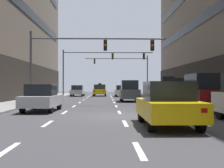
# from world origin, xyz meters

# --- Properties ---
(ground_plane) EXTENTS (120.00, 120.00, 0.00)m
(ground_plane) POSITION_xyz_m (0.00, 0.00, 0.00)
(ground_plane) COLOR #424247
(lane_stripe_l1_s2) EXTENTS (0.16, 2.00, 0.01)m
(lane_stripe_l1_s2) POSITION_xyz_m (-3.12, -8.00, 0.00)
(lane_stripe_l1_s2) COLOR silver
(lane_stripe_l1_s2) RESTS_ON ground
(lane_stripe_l1_s3) EXTENTS (0.16, 2.00, 0.01)m
(lane_stripe_l1_s3) POSITION_xyz_m (-3.12, -3.00, 0.00)
(lane_stripe_l1_s3) COLOR silver
(lane_stripe_l1_s3) RESTS_ON ground
(lane_stripe_l1_s4) EXTENTS (0.16, 2.00, 0.01)m
(lane_stripe_l1_s4) POSITION_xyz_m (-3.12, 2.00, 0.00)
(lane_stripe_l1_s4) COLOR silver
(lane_stripe_l1_s4) RESTS_ON ground
(lane_stripe_l1_s5) EXTENTS (0.16, 2.00, 0.01)m
(lane_stripe_l1_s5) POSITION_xyz_m (-3.12, 7.00, 0.00)
(lane_stripe_l1_s5) COLOR silver
(lane_stripe_l1_s5) RESTS_ON ground
(lane_stripe_l1_s6) EXTENTS (0.16, 2.00, 0.01)m
(lane_stripe_l1_s6) POSITION_xyz_m (-3.12, 12.00, 0.00)
(lane_stripe_l1_s6) COLOR silver
(lane_stripe_l1_s6) RESTS_ON ground
(lane_stripe_l1_s7) EXTENTS (0.16, 2.00, 0.01)m
(lane_stripe_l1_s7) POSITION_xyz_m (-3.12, 17.00, 0.00)
(lane_stripe_l1_s7) COLOR silver
(lane_stripe_l1_s7) RESTS_ON ground
(lane_stripe_l1_s8) EXTENTS (0.16, 2.00, 0.01)m
(lane_stripe_l1_s8) POSITION_xyz_m (-3.12, 22.00, 0.00)
(lane_stripe_l1_s8) COLOR silver
(lane_stripe_l1_s8) RESTS_ON ground
(lane_stripe_l1_s9) EXTENTS (0.16, 2.00, 0.01)m
(lane_stripe_l1_s9) POSITION_xyz_m (-3.12, 27.00, 0.00)
(lane_stripe_l1_s9) COLOR silver
(lane_stripe_l1_s9) RESTS_ON ground
(lane_stripe_l1_s10) EXTENTS (0.16, 2.00, 0.01)m
(lane_stripe_l1_s10) POSITION_xyz_m (-3.12, 32.00, 0.00)
(lane_stripe_l1_s10) COLOR silver
(lane_stripe_l1_s10) RESTS_ON ground
(lane_stripe_l2_s2) EXTENTS (0.16, 2.00, 0.01)m
(lane_stripe_l2_s2) POSITION_xyz_m (0.00, -8.00, 0.00)
(lane_stripe_l2_s2) COLOR silver
(lane_stripe_l2_s2) RESTS_ON ground
(lane_stripe_l2_s3) EXTENTS (0.16, 2.00, 0.01)m
(lane_stripe_l2_s3) POSITION_xyz_m (0.00, -3.00, 0.00)
(lane_stripe_l2_s3) COLOR silver
(lane_stripe_l2_s3) RESTS_ON ground
(lane_stripe_l2_s4) EXTENTS (0.16, 2.00, 0.01)m
(lane_stripe_l2_s4) POSITION_xyz_m (0.00, 2.00, 0.00)
(lane_stripe_l2_s4) COLOR silver
(lane_stripe_l2_s4) RESTS_ON ground
(lane_stripe_l2_s5) EXTENTS (0.16, 2.00, 0.01)m
(lane_stripe_l2_s5) POSITION_xyz_m (0.00, 7.00, 0.00)
(lane_stripe_l2_s5) COLOR silver
(lane_stripe_l2_s5) RESTS_ON ground
(lane_stripe_l2_s6) EXTENTS (0.16, 2.00, 0.01)m
(lane_stripe_l2_s6) POSITION_xyz_m (0.00, 12.00, 0.00)
(lane_stripe_l2_s6) COLOR silver
(lane_stripe_l2_s6) RESTS_ON ground
(lane_stripe_l2_s7) EXTENTS (0.16, 2.00, 0.01)m
(lane_stripe_l2_s7) POSITION_xyz_m (0.00, 17.00, 0.00)
(lane_stripe_l2_s7) COLOR silver
(lane_stripe_l2_s7) RESTS_ON ground
(lane_stripe_l2_s8) EXTENTS (0.16, 2.00, 0.01)m
(lane_stripe_l2_s8) POSITION_xyz_m (0.00, 22.00, 0.00)
(lane_stripe_l2_s8) COLOR silver
(lane_stripe_l2_s8) RESTS_ON ground
(lane_stripe_l2_s9) EXTENTS (0.16, 2.00, 0.01)m
(lane_stripe_l2_s9) POSITION_xyz_m (0.00, 27.00, 0.00)
(lane_stripe_l2_s9) COLOR silver
(lane_stripe_l2_s9) RESTS_ON ground
(lane_stripe_l2_s10) EXTENTS (0.16, 2.00, 0.01)m
(lane_stripe_l2_s10) POSITION_xyz_m (0.00, 32.00, 0.00)
(lane_stripe_l2_s10) COLOR silver
(lane_stripe_l2_s10) RESTS_ON ground
(lane_stripe_l3_s3) EXTENTS (0.16, 2.00, 0.01)m
(lane_stripe_l3_s3) POSITION_xyz_m (3.12, -3.00, 0.00)
(lane_stripe_l3_s3) COLOR silver
(lane_stripe_l3_s3) RESTS_ON ground
(lane_stripe_l3_s4) EXTENTS (0.16, 2.00, 0.01)m
(lane_stripe_l3_s4) POSITION_xyz_m (3.12, 2.00, 0.00)
(lane_stripe_l3_s4) COLOR silver
(lane_stripe_l3_s4) RESTS_ON ground
(lane_stripe_l3_s5) EXTENTS (0.16, 2.00, 0.01)m
(lane_stripe_l3_s5) POSITION_xyz_m (3.12, 7.00, 0.00)
(lane_stripe_l3_s5) COLOR silver
(lane_stripe_l3_s5) RESTS_ON ground
(lane_stripe_l3_s6) EXTENTS (0.16, 2.00, 0.01)m
(lane_stripe_l3_s6) POSITION_xyz_m (3.12, 12.00, 0.00)
(lane_stripe_l3_s6) COLOR silver
(lane_stripe_l3_s6) RESTS_ON ground
(lane_stripe_l3_s7) EXTENTS (0.16, 2.00, 0.01)m
(lane_stripe_l3_s7) POSITION_xyz_m (3.12, 17.00, 0.00)
(lane_stripe_l3_s7) COLOR silver
(lane_stripe_l3_s7) RESTS_ON ground
(lane_stripe_l3_s8) EXTENTS (0.16, 2.00, 0.01)m
(lane_stripe_l3_s8) POSITION_xyz_m (3.12, 22.00, 0.00)
(lane_stripe_l3_s8) COLOR silver
(lane_stripe_l3_s8) RESTS_ON ground
(lane_stripe_l3_s9) EXTENTS (0.16, 2.00, 0.01)m
(lane_stripe_l3_s9) POSITION_xyz_m (3.12, 27.00, 0.00)
(lane_stripe_l3_s9) COLOR silver
(lane_stripe_l3_s9) RESTS_ON ground
(lane_stripe_l3_s10) EXTENTS (0.16, 2.00, 0.01)m
(lane_stripe_l3_s10) POSITION_xyz_m (3.12, 32.00, 0.00)
(lane_stripe_l3_s10) COLOR silver
(lane_stripe_l3_s10) RESTS_ON ground
(car_driving_0) EXTENTS (1.83, 4.23, 1.57)m
(car_driving_0) POSITION_xyz_m (1.43, 26.06, 0.77)
(car_driving_0) COLOR black
(car_driving_0) RESTS_ON ground
(car_driving_1) EXTENTS (1.88, 4.31, 1.60)m
(car_driving_1) POSITION_xyz_m (-4.55, 2.70, 0.79)
(car_driving_1) COLOR black
(car_driving_1) RESTS_ON ground
(car_driving_2) EXTENTS (1.84, 4.24, 1.58)m
(car_driving_2) POSITION_xyz_m (-4.80, 27.79, 0.78)
(car_driving_2) COLOR black
(car_driving_2) RESTS_ON ground
(taxi_driving_3) EXTENTS (1.88, 4.49, 1.87)m
(taxi_driving_3) POSITION_xyz_m (1.52, -3.95, 0.83)
(taxi_driving_3) COLOR black
(taxi_driving_3) RESTS_ON ground
(car_driving_4) EXTENTS (1.80, 4.20, 2.02)m
(car_driving_4) POSITION_xyz_m (1.49, 13.46, 1.01)
(car_driving_4) COLOR black
(car_driving_4) RESTS_ON ground
(taxi_driving_5) EXTENTS (1.93, 4.52, 1.87)m
(taxi_driving_5) POSITION_xyz_m (-1.62, 28.52, 0.83)
(taxi_driving_5) COLOR black
(taxi_driving_5) RESTS_ON ground
(car_parked_2) EXTENTS (1.97, 4.64, 2.24)m
(car_parked_2) POSITION_xyz_m (5.19, 2.95, 1.11)
(car_parked_2) COLOR black
(car_parked_2) RESTS_ON ground
(car_parked_3) EXTENTS (1.88, 4.39, 2.11)m
(car_parked_3) POSITION_xyz_m (5.19, 9.72, 1.05)
(car_parked_3) COLOR black
(car_parked_3) RESTS_ON ground
(traffic_signal_0) EXTENTS (10.69, 0.35, 5.66)m
(traffic_signal_0) POSITION_xyz_m (-2.66, 8.35, 4.20)
(traffic_signal_0) COLOR #4C4C51
(traffic_signal_0) RESTS_ON sidewalk_left
(traffic_signal_1) EXTENTS (12.52, 0.35, 6.34)m
(traffic_signal_1) POSITION_xyz_m (-2.09, 26.23, 4.88)
(traffic_signal_1) COLOR #4C4C51
(traffic_signal_1) RESTS_ON sidewalk_left
(traffic_signal_2) EXTENTS (11.10, 0.34, 6.73)m
(traffic_signal_2) POSITION_xyz_m (3.20, 37.57, 4.86)
(traffic_signal_2) COLOR #4C4C51
(traffic_signal_2) RESTS_ON sidewalk_right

